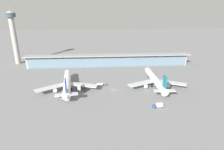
{
  "coord_description": "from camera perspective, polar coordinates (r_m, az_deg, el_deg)",
  "views": [
    {
      "loc": [
        -11.9,
        -145.08,
        63.8
      ],
      "look_at": [
        0.0,
        15.42,
        8.36
      ],
      "focal_mm": 29.24,
      "sensor_mm": 36.0,
      "label": 1
    }
  ],
  "objects": [
    {
      "name": "service_truck_near_nose_olive",
      "position": [
        166.73,
        -3.49,
        -2.9
      ],
      "size": [
        8.85,
        3.74,
        2.95
      ],
      "color": "olive",
      "rests_on": "ground"
    },
    {
      "name": "service_truck_mid_apron_grey",
      "position": [
        147.18,
        -15.6,
        -7.09
      ],
      "size": [
        6.46,
        4.8,
        2.7
      ],
      "color": "gray",
      "rests_on": "ground"
    },
    {
      "name": "control_tower",
      "position": [
        264.33,
        -28.45,
        11.3
      ],
      "size": [
        12.0,
        12.0,
        70.69
      ],
      "color": "#9E998E",
      "rests_on": "ground"
    },
    {
      "name": "airliner_left_stand",
      "position": [
        162.35,
        -13.84,
        -2.53
      ],
      "size": [
        52.07,
        68.25,
        18.19
      ],
      "color": "white",
      "rests_on": "ground"
    },
    {
      "name": "airliner_centre_stand",
      "position": [
        169.29,
        13.41,
        -1.6
      ],
      "size": [
        52.54,
        68.22,
        18.19
      ],
      "color": "white",
      "rests_on": "ground"
    },
    {
      "name": "terminal_building",
      "position": [
        225.64,
        -1.09,
        4.65
      ],
      "size": [
        200.06,
        12.8,
        15.2
      ],
      "color": "#9E998E",
      "rests_on": "ground"
    },
    {
      "name": "service_truck_under_wing_blue",
      "position": [
        134.48,
        14.33,
        -9.15
      ],
      "size": [
        7.48,
        2.97,
        3.1
      ],
      "color": "#234C9E",
      "rests_on": "ground"
    },
    {
      "name": "service_truck_by_tail_grey",
      "position": [
        165.28,
        -8.79,
        -3.3
      ],
      "size": [
        7.44,
        2.82,
        3.1
      ],
      "color": "gray",
      "rests_on": "ground"
    },
    {
      "name": "ground_plane",
      "position": [
        158.93,
        0.41,
        -4.66
      ],
      "size": [
        1200.0,
        1200.0,
        0.0
      ],
      "primitive_type": "plane",
      "color": "slate"
    }
  ]
}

